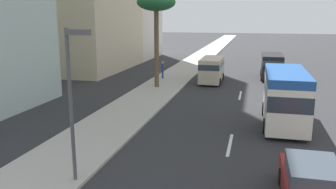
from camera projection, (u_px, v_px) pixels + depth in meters
ground_plane at (244, 78)px, 36.37m from camera, size 198.00×198.00×0.00m
sidewalk_right at (177, 75)px, 38.00m from camera, size 162.00×3.91×0.15m
lane_stripe_mid at (230, 145)px, 17.67m from camera, size 3.20×0.16×0.01m
lane_stripe_far at (240, 95)px, 28.63m from camera, size 3.20×0.16×0.01m
van_lead at (212, 68)px, 33.89m from camera, size 5.06×2.06×2.38m
van_second at (272, 65)px, 36.03m from camera, size 5.31×2.14×2.50m
minibus_third at (285, 96)px, 20.58m from camera, size 6.58×2.39×3.22m
car_fourth at (311, 185)px, 11.79m from camera, size 4.38×1.86×1.63m
pedestrian_near_lamp at (163, 69)px, 35.44m from camera, size 0.34×0.26×1.70m
palm_tree at (156, 5)px, 29.82m from camera, size 3.30×3.30×8.04m
street_lamp at (73, 87)px, 12.78m from camera, size 0.24×0.97×5.76m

